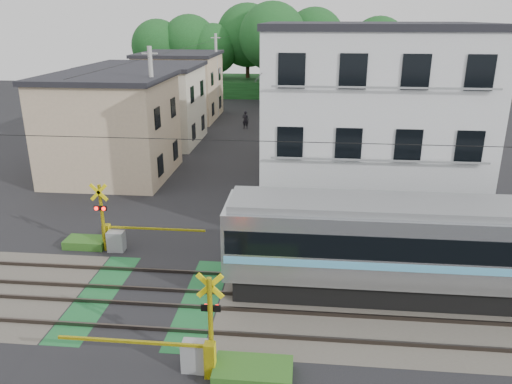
# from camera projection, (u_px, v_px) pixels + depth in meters

# --- Properties ---
(ground) EXTENTS (120.00, 120.00, 0.00)m
(ground) POSITION_uv_depth(u_px,v_px,m) (148.00, 298.00, 17.95)
(ground) COLOR black
(track_bed) EXTENTS (120.00, 120.00, 0.14)m
(track_bed) POSITION_uv_depth(u_px,v_px,m) (148.00, 297.00, 17.94)
(track_bed) COLOR #47423A
(track_bed) RESTS_ON ground
(crossing_signal_near) EXTENTS (4.74, 0.65, 3.09)m
(crossing_signal_near) POSITION_uv_depth(u_px,v_px,m) (197.00, 350.00, 14.04)
(crossing_signal_near) COLOR yellow
(crossing_signal_near) RESTS_ON ground
(crossing_signal_far) EXTENTS (4.74, 0.65, 3.09)m
(crossing_signal_far) POSITION_uv_depth(u_px,v_px,m) (114.00, 235.00, 21.38)
(crossing_signal_far) COLOR yellow
(crossing_signal_far) RESTS_ON ground
(apartment_block) EXTENTS (10.20, 8.36, 9.30)m
(apartment_block) POSITION_uv_depth(u_px,v_px,m) (368.00, 122.00, 24.50)
(apartment_block) COLOR silver
(apartment_block) RESTS_ON ground
(houses_row) EXTENTS (22.07, 31.35, 6.80)m
(houses_row) POSITION_uv_depth(u_px,v_px,m) (243.00, 97.00, 41.15)
(houses_row) COLOR #C6AC8C
(houses_row) RESTS_ON ground
(tree_hill) EXTENTS (40.00, 13.09, 11.25)m
(tree_hill) POSITION_uv_depth(u_px,v_px,m) (265.00, 52.00, 61.69)
(tree_hill) COLOR #1A4E1E
(tree_hill) RESTS_ON ground
(catenary) EXTENTS (60.00, 5.04, 7.00)m
(catenary) POSITION_uv_depth(u_px,v_px,m) (320.00, 208.00, 16.18)
(catenary) COLOR #2D2D33
(catenary) RESTS_ON ground
(utility_poles) EXTENTS (7.90, 42.00, 8.00)m
(utility_poles) POSITION_uv_depth(u_px,v_px,m) (222.00, 92.00, 38.26)
(utility_poles) COLOR #A5A5A0
(utility_poles) RESTS_ON ground
(pedestrian) EXTENTS (0.64, 0.48, 1.61)m
(pedestrian) POSITION_uv_depth(u_px,v_px,m) (245.00, 120.00, 44.54)
(pedestrian) COLOR black
(pedestrian) RESTS_ON ground
(weed_patches) EXTENTS (10.25, 8.80, 0.40)m
(weed_patches) POSITION_uv_depth(u_px,v_px,m) (196.00, 298.00, 17.64)
(weed_patches) COLOR #2D5E1E
(weed_patches) RESTS_ON ground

